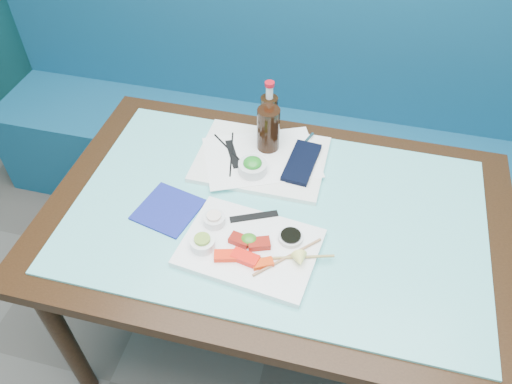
% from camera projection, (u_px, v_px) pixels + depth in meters
% --- Properties ---
extents(booth_bench, '(3.00, 0.56, 1.17)m').
position_uv_depth(booth_bench, '(313.00, 137.00, 2.34)').
color(booth_bench, navy).
rests_on(booth_bench, ground).
extents(dining_table, '(1.40, 0.90, 0.75)m').
position_uv_depth(dining_table, '(276.00, 231.00, 1.56)').
color(dining_table, black).
rests_on(dining_table, ground).
extents(glass_top, '(1.22, 0.76, 0.01)m').
position_uv_depth(glass_top, '(277.00, 213.00, 1.50)').
color(glass_top, '#64C8C7').
rests_on(glass_top, dining_table).
extents(sashimi_plate, '(0.40, 0.31, 0.02)m').
position_uv_depth(sashimi_plate, '(250.00, 248.00, 1.39)').
color(sashimi_plate, white).
rests_on(sashimi_plate, glass_top).
extents(salmon_left, '(0.08, 0.05, 0.02)m').
position_uv_depth(salmon_left, '(227.00, 256.00, 1.35)').
color(salmon_left, '#FF260A').
rests_on(salmon_left, sashimi_plate).
extents(salmon_mid, '(0.08, 0.05, 0.02)m').
position_uv_depth(salmon_mid, '(245.00, 258.00, 1.34)').
color(salmon_mid, '#FF160A').
rests_on(salmon_mid, sashimi_plate).
extents(salmon_right, '(0.06, 0.05, 0.01)m').
position_uv_depth(salmon_right, '(263.00, 263.00, 1.33)').
color(salmon_right, '#EF3A09').
rests_on(salmon_right, sashimi_plate).
extents(tuna_left, '(0.06, 0.05, 0.02)m').
position_uv_depth(tuna_left, '(240.00, 240.00, 1.38)').
color(tuna_left, maroon).
rests_on(tuna_left, sashimi_plate).
extents(tuna_right, '(0.07, 0.06, 0.02)m').
position_uv_depth(tuna_right, '(259.00, 244.00, 1.37)').
color(tuna_right, maroon).
rests_on(tuna_right, sashimi_plate).
extents(seaweed_garnish, '(0.05, 0.04, 0.03)m').
position_uv_depth(seaweed_garnish, '(249.00, 240.00, 1.38)').
color(seaweed_garnish, '#357A1C').
rests_on(seaweed_garnish, sashimi_plate).
extents(ramekin_wasabi, '(0.08, 0.08, 0.03)m').
position_uv_depth(ramekin_wasabi, '(203.00, 243.00, 1.37)').
color(ramekin_wasabi, white).
rests_on(ramekin_wasabi, sashimi_plate).
extents(wasabi_fill, '(0.05, 0.05, 0.01)m').
position_uv_depth(wasabi_fill, '(202.00, 239.00, 1.36)').
color(wasabi_fill, '#7BA535').
rests_on(wasabi_fill, ramekin_wasabi).
extents(ramekin_ginger, '(0.08, 0.08, 0.03)m').
position_uv_depth(ramekin_ginger, '(214.00, 220.00, 1.43)').
color(ramekin_ginger, white).
rests_on(ramekin_ginger, sashimi_plate).
extents(ginger_fill, '(0.06, 0.06, 0.01)m').
position_uv_depth(ginger_fill, '(214.00, 216.00, 1.42)').
color(ginger_fill, '#FEE4D1').
rests_on(ginger_fill, ramekin_ginger).
extents(soy_dish, '(0.08, 0.08, 0.01)m').
position_uv_depth(soy_dish, '(291.00, 237.00, 1.39)').
color(soy_dish, silver).
rests_on(soy_dish, sashimi_plate).
extents(soy_fill, '(0.06, 0.06, 0.01)m').
position_uv_depth(soy_fill, '(291.00, 235.00, 1.39)').
color(soy_fill, black).
rests_on(soy_fill, soy_dish).
extents(lemon_wedge, '(0.05, 0.05, 0.04)m').
position_uv_depth(lemon_wedge, '(300.00, 260.00, 1.32)').
color(lemon_wedge, '#FFFB78').
rests_on(lemon_wedge, sashimi_plate).
extents(chopstick_sleeve, '(0.14, 0.08, 0.00)m').
position_uv_depth(chopstick_sleeve, '(254.00, 216.00, 1.45)').
color(chopstick_sleeve, black).
rests_on(chopstick_sleeve, sashimi_plate).
extents(wooden_chopstick_a, '(0.16, 0.17, 0.01)m').
position_uv_depth(wooden_chopstick_a, '(288.00, 257.00, 1.35)').
color(wooden_chopstick_a, '#9E6E4A').
rests_on(wooden_chopstick_a, sashimi_plate).
extents(wooden_chopstick_b, '(0.23, 0.08, 0.01)m').
position_uv_depth(wooden_chopstick_b, '(291.00, 257.00, 1.35)').
color(wooden_chopstick_b, '#A1884C').
rests_on(wooden_chopstick_b, sashimi_plate).
extents(serving_tray, '(0.42, 0.32, 0.02)m').
position_uv_depth(serving_tray, '(261.00, 159.00, 1.65)').
color(serving_tray, white).
rests_on(serving_tray, glass_top).
extents(paper_placemat, '(0.44, 0.38, 0.00)m').
position_uv_depth(paper_placemat, '(261.00, 157.00, 1.64)').
color(paper_placemat, white).
rests_on(paper_placemat, serving_tray).
extents(seaweed_bowl, '(0.11, 0.11, 0.04)m').
position_uv_depth(seaweed_bowl, '(253.00, 168.00, 1.58)').
color(seaweed_bowl, silver).
rests_on(seaweed_bowl, serving_tray).
extents(seaweed_salad, '(0.07, 0.07, 0.03)m').
position_uv_depth(seaweed_salad, '(253.00, 163.00, 1.56)').
color(seaweed_salad, '#1D8120').
rests_on(seaweed_salad, seaweed_bowl).
extents(cola_glass, '(0.10, 0.10, 0.15)m').
position_uv_depth(cola_glass, '(268.00, 129.00, 1.62)').
color(cola_glass, black).
rests_on(cola_glass, serving_tray).
extents(navy_pouch, '(0.10, 0.20, 0.02)m').
position_uv_depth(navy_pouch, '(302.00, 162.00, 1.61)').
color(navy_pouch, black).
rests_on(navy_pouch, serving_tray).
extents(fork, '(0.05, 0.10, 0.01)m').
position_uv_depth(fork, '(306.00, 142.00, 1.69)').
color(fork, silver).
rests_on(fork, serving_tray).
extents(black_chopstick_a, '(0.06, 0.21, 0.01)m').
position_uv_depth(black_chopstick_a, '(231.00, 154.00, 1.65)').
color(black_chopstick_a, black).
rests_on(black_chopstick_a, serving_tray).
extents(black_chopstick_b, '(0.19, 0.17, 0.01)m').
position_uv_depth(black_chopstick_b, '(234.00, 154.00, 1.65)').
color(black_chopstick_b, black).
rests_on(black_chopstick_b, serving_tray).
extents(tray_sleeve, '(0.09, 0.14, 0.00)m').
position_uv_depth(tray_sleeve, '(233.00, 154.00, 1.65)').
color(tray_sleeve, black).
rests_on(tray_sleeve, serving_tray).
extents(cola_bottle_body, '(0.08, 0.08, 0.17)m').
position_uv_depth(cola_bottle_body, '(269.00, 118.00, 1.68)').
color(cola_bottle_body, black).
rests_on(cola_bottle_body, glass_top).
extents(cola_bottle_neck, '(0.03, 0.03, 0.05)m').
position_uv_depth(cola_bottle_neck, '(269.00, 92.00, 1.60)').
color(cola_bottle_neck, white).
rests_on(cola_bottle_neck, cola_bottle_body).
extents(cola_bottle_cap, '(0.04, 0.04, 0.01)m').
position_uv_depth(cola_bottle_cap, '(270.00, 84.00, 1.58)').
color(cola_bottle_cap, '#B70B19').
rests_on(cola_bottle_cap, cola_bottle_neck).
extents(blue_napkin, '(0.20, 0.20, 0.01)m').
position_uv_depth(blue_napkin, '(168.00, 209.00, 1.50)').
color(blue_napkin, navy).
rests_on(blue_napkin, glass_top).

